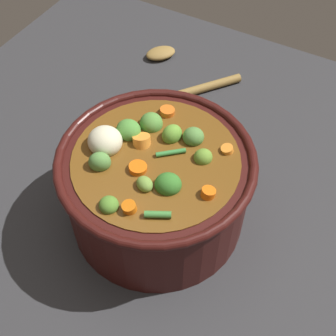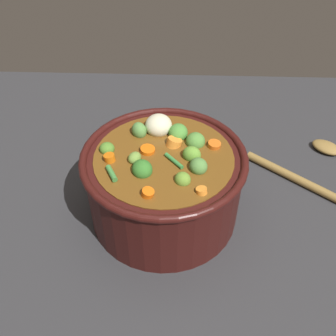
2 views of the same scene
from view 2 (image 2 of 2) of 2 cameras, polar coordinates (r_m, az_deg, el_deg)
ground_plane at (r=0.79m, az=-0.54°, el=-6.39°), size 1.10×1.10×0.00m
cooking_pot at (r=0.73m, az=-0.58°, el=-2.22°), size 0.30×0.30×0.18m
wooden_spoon at (r=0.93m, az=20.08°, el=0.39°), size 0.23×0.24×0.02m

